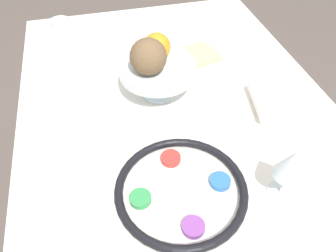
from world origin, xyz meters
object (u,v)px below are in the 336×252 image
Objects in this scene: napkin_roll at (262,101)px; coconut at (148,57)px; seder_plate at (181,190)px; cup_near at (62,30)px; fruit_stand at (158,71)px; bread_plate at (198,56)px; wine_glass at (292,165)px; orange_fruit at (157,47)px.

coconut is at bearing 70.41° from napkin_roll.
seder_plate is 0.79m from cup_near.
bread_plate is (0.15, -0.18, -0.07)m from fruit_stand.
seder_plate is at bearing 77.04° from wine_glass.
wine_glass reaches higher than bread_plate.
orange_fruit is at bearing -32.08° from coconut.
cup_near is at bearing 29.86° from wine_glass.
fruit_stand is (0.41, 0.19, -0.02)m from wine_glass.
napkin_roll is at bearing -161.41° from bread_plate.
bread_plate is at bearing 1.51° from wine_glass.
coconut is at bearing 131.78° from fruit_stand.
coconut is 0.50m from cup_near.
bread_plate is 1.01× the size of napkin_roll.
orange_fruit is at bearing -10.56° from fruit_stand.
wine_glass is at bearing -155.07° from fruit_stand.
wine_glass is 0.97× the size of napkin_roll.
cup_near reaches higher than napkin_roll.
fruit_stand is (0.36, -0.03, 0.07)m from seder_plate.
fruit_stand is 1.47× the size of napkin_roll.
napkin_roll reaches higher than bread_plate.
coconut is at bearing 30.00° from wine_glass.
fruit_stand is at bearing 169.44° from orange_fruit.
coconut is (0.38, 0.22, 0.05)m from wine_glass.
fruit_stand is at bearing 24.93° from wine_glass.
seder_plate is 0.55m from bread_plate.
cup_near is (0.75, 0.24, 0.02)m from seder_plate.
fruit_stand is 0.08m from coconut.
bread_plate is at bearing 18.59° from napkin_roll.
wine_glass is (-0.05, -0.22, 0.09)m from seder_plate.
cup_near is (0.42, 0.24, -0.12)m from coconut.
wine_glass is at bearing -150.14° from cup_near.
seder_plate is 2.07× the size of wine_glass.
seder_plate is at bearing 175.18° from fruit_stand.
fruit_stand reaches higher than napkin_roll.
wine_glass is at bearing -178.49° from bread_plate.
orange_fruit reaches higher than fruit_stand.
coconut is (-0.06, 0.04, 0.01)m from orange_fruit.
coconut is at bearing 147.92° from orange_fruit.
orange_fruit is at bearing -5.28° from seder_plate.
napkin_roll is at bearing -109.59° from coconut.
wine_glass is 0.30m from napkin_roll.
orange_fruit is 0.52× the size of bread_plate.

